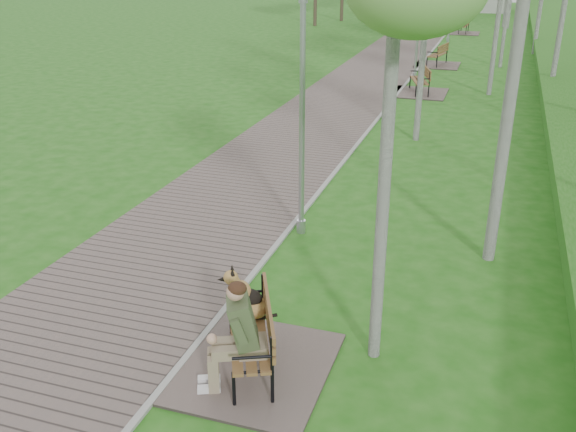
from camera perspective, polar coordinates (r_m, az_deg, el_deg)
name	(u,v)px	position (r m, az deg, el deg)	size (l,w,h in m)	color
ground	(227,308)	(10.16, -5.42, -8.14)	(120.00, 120.00, 0.00)	#1D5F12
walkway	(379,67)	(30.35, 8.09, 12.96)	(3.50, 67.00, 0.04)	#665852
kerb	(418,69)	(30.09, 11.44, 12.67)	(0.10, 67.00, 0.05)	#999993
bench_main	(244,338)	(8.56, -3.94, -10.73)	(2.01, 2.23, 1.75)	#665852
bench_second	(419,87)	(25.16, 11.57, 11.13)	(1.98, 2.20, 1.21)	#665852
bench_third	(437,60)	(31.35, 13.09, 13.31)	(1.98, 2.20, 1.22)	#665852
bench_far	(464,30)	(43.32, 15.34, 15.66)	(1.87, 2.07, 1.15)	#665852
lamp_post_near	(302,128)	(11.91, 1.25, 7.83)	(0.17, 0.17, 4.53)	#9C9FA4
lamp_post_second	(418,27)	(27.68, 11.50, 16.13)	(0.17, 0.17, 4.49)	#9C9FA4
lamp_post_third	(452,2)	(39.08, 14.34, 17.94)	(0.18, 0.18, 4.67)	#9C9FA4
pedestrian_near	(442,20)	(42.60, 13.55, 16.58)	(0.62, 0.41, 1.71)	white
pedestrian_far	(401,15)	(44.91, 9.98, 17.17)	(0.83, 0.65, 1.72)	gray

